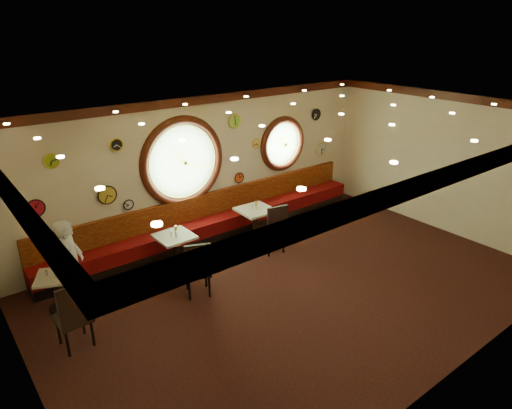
% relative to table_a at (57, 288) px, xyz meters
% --- Properties ---
extents(floor, '(9.00, 6.00, 0.00)m').
position_rel_table_a_xyz_m(floor, '(3.68, -1.97, -0.43)').
color(floor, black).
rests_on(floor, ground).
extents(ceiling, '(9.00, 6.00, 0.02)m').
position_rel_table_a_xyz_m(ceiling, '(3.68, -1.97, 2.77)').
color(ceiling, gold).
rests_on(ceiling, wall_back).
extents(wall_back, '(9.00, 0.02, 3.20)m').
position_rel_table_a_xyz_m(wall_back, '(3.68, 1.03, 1.17)').
color(wall_back, beige).
rests_on(wall_back, floor).
extents(wall_front, '(9.00, 0.02, 3.20)m').
position_rel_table_a_xyz_m(wall_front, '(3.68, -4.97, 1.17)').
color(wall_front, beige).
rests_on(wall_front, floor).
extents(wall_left, '(0.02, 6.00, 3.20)m').
position_rel_table_a_xyz_m(wall_left, '(-0.82, -1.97, 1.17)').
color(wall_left, beige).
rests_on(wall_left, floor).
extents(wall_right, '(0.02, 6.00, 3.20)m').
position_rel_table_a_xyz_m(wall_right, '(8.18, -1.97, 1.17)').
color(wall_right, beige).
rests_on(wall_right, floor).
extents(molding_back, '(9.00, 0.10, 0.18)m').
position_rel_table_a_xyz_m(molding_back, '(3.68, 0.98, 2.68)').
color(molding_back, '#3C150B').
rests_on(molding_back, wall_back).
extents(molding_front, '(9.00, 0.10, 0.18)m').
position_rel_table_a_xyz_m(molding_front, '(3.68, -4.92, 2.68)').
color(molding_front, '#3C150B').
rests_on(molding_front, wall_back).
extents(molding_right, '(0.10, 6.00, 0.18)m').
position_rel_table_a_xyz_m(molding_right, '(8.13, -1.97, 2.68)').
color(molding_right, '#3C150B').
rests_on(molding_right, wall_back).
extents(banquette_base, '(8.00, 0.55, 0.20)m').
position_rel_table_a_xyz_m(banquette_base, '(3.68, 0.75, -0.33)').
color(banquette_base, black).
rests_on(banquette_base, floor).
extents(banquette_seat, '(8.00, 0.55, 0.30)m').
position_rel_table_a_xyz_m(banquette_seat, '(3.68, 0.75, -0.08)').
color(banquette_seat, '#5D080A').
rests_on(banquette_seat, banquette_base).
extents(banquette_back, '(8.00, 0.10, 0.55)m').
position_rel_table_a_xyz_m(banquette_back, '(3.68, 0.97, 0.32)').
color(banquette_back, '#5F0907').
rests_on(banquette_back, wall_back).
extents(porthole_left_glass, '(1.66, 0.02, 1.66)m').
position_rel_table_a_xyz_m(porthole_left_glass, '(3.08, 1.03, 1.42)').
color(porthole_left_glass, '#88B86E').
rests_on(porthole_left_glass, wall_back).
extents(porthole_left_frame, '(1.98, 0.18, 1.98)m').
position_rel_table_a_xyz_m(porthole_left_frame, '(3.08, 1.01, 1.42)').
color(porthole_left_frame, '#3C150B').
rests_on(porthole_left_frame, wall_back).
extents(porthole_left_ring, '(1.61, 0.03, 1.61)m').
position_rel_table_a_xyz_m(porthole_left_ring, '(3.08, 0.98, 1.42)').
color(porthole_left_ring, yellow).
rests_on(porthole_left_ring, wall_back).
extents(porthole_right_glass, '(1.10, 0.02, 1.10)m').
position_rel_table_a_xyz_m(porthole_right_glass, '(5.88, 1.03, 1.37)').
color(porthole_right_glass, '#88B86E').
rests_on(porthole_right_glass, wall_back).
extents(porthole_right_frame, '(1.38, 0.18, 1.38)m').
position_rel_table_a_xyz_m(porthole_right_frame, '(5.88, 1.01, 1.37)').
color(porthole_right_frame, '#3C150B').
rests_on(porthole_right_frame, wall_back).
extents(porthole_right_ring, '(1.09, 0.03, 1.09)m').
position_rel_table_a_xyz_m(porthole_right_ring, '(5.88, 0.98, 1.37)').
color(porthole_right_ring, yellow).
rests_on(porthole_right_ring, wall_back).
extents(wall_clock_0, '(0.20, 0.03, 0.20)m').
position_rel_table_a_xyz_m(wall_clock_0, '(1.78, 0.99, 0.77)').
color(wall_clock_0, white).
rests_on(wall_clock_0, wall_back).
extents(wall_clock_1, '(0.22, 0.03, 0.22)m').
position_rel_table_a_xyz_m(wall_clock_1, '(5.03, 0.99, 1.52)').
color(wall_clock_1, '#FFD354').
rests_on(wall_clock_1, wall_back).
extents(wall_clock_2, '(0.26, 0.03, 0.26)m').
position_rel_table_a_xyz_m(wall_clock_2, '(0.48, 0.99, 1.92)').
color(wall_clock_2, '#93B524').
rests_on(wall_clock_2, wall_back).
extents(wall_clock_3, '(0.24, 0.03, 0.24)m').
position_rel_table_a_xyz_m(wall_clock_3, '(1.68, 0.99, 2.02)').
color(wall_clock_3, black).
rests_on(wall_clock_3, wall_back).
extents(wall_clock_4, '(0.36, 0.03, 0.36)m').
position_rel_table_a_xyz_m(wall_clock_4, '(1.38, 0.99, 1.07)').
color(wall_clock_4, gold).
rests_on(wall_clock_4, wall_back).
extents(wall_clock_5, '(0.30, 0.03, 0.30)m').
position_rel_table_a_xyz_m(wall_clock_5, '(4.43, 0.99, 2.12)').
color(wall_clock_5, '#8BD141').
rests_on(wall_clock_5, wall_back).
extents(wall_clock_6, '(0.32, 0.03, 0.32)m').
position_rel_table_a_xyz_m(wall_clock_6, '(0.08, 0.99, 1.12)').
color(wall_clock_6, red).
rests_on(wall_clock_6, wall_back).
extents(wall_clock_7, '(0.28, 0.03, 0.28)m').
position_rel_table_a_xyz_m(wall_clock_7, '(6.98, 0.99, 1.97)').
color(wall_clock_7, black).
rests_on(wall_clock_7, wall_back).
extents(wall_clock_8, '(0.34, 0.03, 0.34)m').
position_rel_table_a_xyz_m(wall_clock_8, '(7.23, 0.99, 1.02)').
color(wall_clock_8, silver).
rests_on(wall_clock_8, wall_back).
extents(wall_clock_9, '(0.24, 0.03, 0.24)m').
position_rel_table_a_xyz_m(wall_clock_9, '(4.53, 0.99, 0.77)').
color(wall_clock_9, red).
rests_on(wall_clock_9, wall_back).
extents(table_a, '(0.81, 0.81, 0.68)m').
position_rel_table_a_xyz_m(table_a, '(0.00, 0.00, 0.00)').
color(table_a, black).
rests_on(table_a, floor).
extents(table_b, '(0.71, 0.71, 0.76)m').
position_rel_table_a_xyz_m(table_b, '(2.24, -0.01, 0.05)').
color(table_b, black).
rests_on(table_b, floor).
extents(table_c, '(0.76, 0.76, 0.80)m').
position_rel_table_a_xyz_m(table_c, '(4.24, -0.01, 0.08)').
color(table_c, black).
rests_on(table_c, floor).
extents(chair_a, '(0.50, 0.50, 0.71)m').
position_rel_table_a_xyz_m(chair_a, '(-0.07, -1.20, 0.23)').
color(chair_a, black).
rests_on(chair_a, floor).
extents(chair_b, '(0.60, 0.60, 0.67)m').
position_rel_table_a_xyz_m(chair_b, '(2.10, -1.11, 0.20)').
color(chair_b, black).
rests_on(chair_b, floor).
extents(chair_c, '(0.54, 0.54, 0.68)m').
position_rel_table_a_xyz_m(chair_c, '(4.25, -0.67, 0.21)').
color(chair_c, black).
rests_on(chair_c, floor).
extents(condiment_a_salt, '(0.03, 0.03, 0.09)m').
position_rel_table_a_xyz_m(condiment_a_salt, '(-0.11, 0.08, 0.30)').
color(condiment_a_salt, silver).
rests_on(condiment_a_salt, table_a).
extents(condiment_b_salt, '(0.04, 0.04, 0.10)m').
position_rel_table_a_xyz_m(condiment_b_salt, '(2.20, 0.02, 0.38)').
color(condiment_b_salt, silver).
rests_on(condiment_b_salt, table_b).
extents(condiment_c_salt, '(0.03, 0.03, 0.09)m').
position_rel_table_a_xyz_m(condiment_c_salt, '(4.20, 0.04, 0.42)').
color(condiment_c_salt, silver).
rests_on(condiment_c_salt, table_c).
extents(condiment_a_pepper, '(0.04, 0.04, 0.11)m').
position_rel_table_a_xyz_m(condiment_a_pepper, '(-0.00, -0.08, 0.30)').
color(condiment_a_pepper, silver).
rests_on(condiment_a_pepper, table_a).
extents(condiment_b_pepper, '(0.04, 0.04, 0.11)m').
position_rel_table_a_xyz_m(condiment_b_pepper, '(2.25, -0.07, 0.39)').
color(condiment_b_pepper, '#BABABE').
rests_on(condiment_b_pepper, table_b).
extents(condiment_c_pepper, '(0.03, 0.03, 0.09)m').
position_rel_table_a_xyz_m(condiment_c_pepper, '(4.26, -0.02, 0.42)').
color(condiment_c_pepper, silver).
rests_on(condiment_c_pepper, table_c).
extents(condiment_a_bottle, '(0.06, 0.06, 0.18)m').
position_rel_table_a_xyz_m(condiment_a_bottle, '(0.08, 0.05, 0.34)').
color(condiment_a_bottle, gold).
rests_on(condiment_a_bottle, table_a).
extents(condiment_b_bottle, '(0.05, 0.05, 0.16)m').
position_rel_table_a_xyz_m(condiment_b_bottle, '(2.31, 0.05, 0.41)').
color(condiment_b_bottle, gold).
rests_on(condiment_b_bottle, table_b).
extents(condiment_c_bottle, '(0.05, 0.05, 0.15)m').
position_rel_table_a_xyz_m(condiment_c_bottle, '(4.33, 0.08, 0.45)').
color(condiment_c_bottle, gold).
rests_on(condiment_c_bottle, table_c).
extents(waiter, '(0.63, 0.72, 1.65)m').
position_rel_table_a_xyz_m(waiter, '(0.28, -0.07, 0.40)').
color(waiter, white).
rests_on(waiter, floor).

